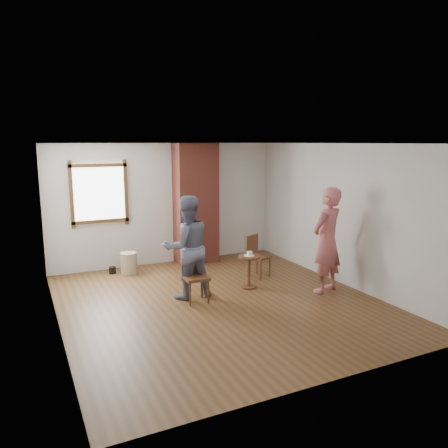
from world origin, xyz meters
The scene contains 12 objects.
ground centered at (0.00, 0.00, 0.00)m, with size 5.50×5.50×0.00m, color brown.
room_shell centered at (-0.06, 0.61, 1.81)m, with size 5.04×5.52×2.62m.
brick_chimney centered at (0.60, 2.50, 1.30)m, with size 0.90×0.50×2.60m, color #9D4637.
stoneware_crock centered at (-0.97, 2.28, 0.21)m, with size 0.33×0.33×0.43m, color tan.
dark_pot centered at (-1.27, 2.40, 0.07)m, with size 0.14×0.14×0.14m, color black.
dining_chair_left centered at (-0.33, 0.27, 0.47)m, with size 0.40×0.40×0.83m.
dining_chair_right centered at (1.25, 0.98, 0.46)m, with size 0.51×0.51×0.82m.
side_table centered at (0.80, 0.44, 0.40)m, with size 0.40×0.40×0.60m.
cake_plate centered at (0.80, 0.44, 0.60)m, with size 0.18×0.18×0.01m, color white.
cake_slice centered at (0.81, 0.44, 0.64)m, with size 0.08×0.07×0.06m, color white.
man centered at (-0.39, 0.47, 0.88)m, with size 0.85×0.66×1.75m, color #121433.
person_pink centered at (1.93, -0.32, 0.93)m, with size 0.68×0.45×1.86m, color #CC6669.
Camera 1 is at (-2.91, -6.25, 2.63)m, focal length 35.00 mm.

